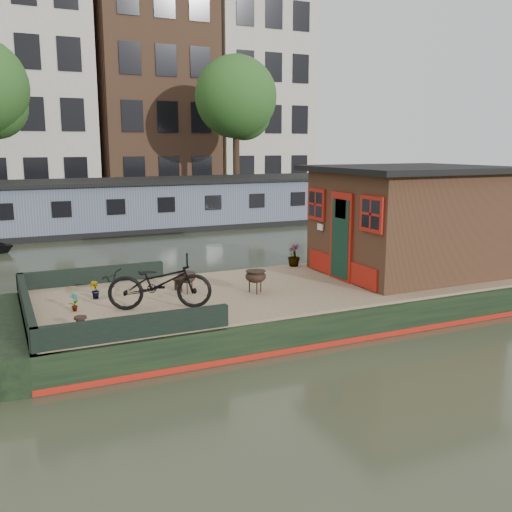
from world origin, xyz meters
name	(u,v)px	position (x,y,z in m)	size (l,w,h in m)	color
ground	(323,311)	(0.00, 0.00, 0.00)	(120.00, 120.00, 0.00)	#2C3220
houseboat_hull	(267,306)	(-1.33, 0.00, 0.27)	(14.01, 4.02, 0.60)	black
houseboat_deck	(323,283)	(0.00, 0.00, 0.62)	(11.80, 3.80, 0.05)	#9A835F
bow_bulwark	(78,300)	(-5.07, 0.00, 0.82)	(3.00, 4.00, 0.35)	black
cabin	(408,219)	(2.19, 0.00, 1.88)	(4.00, 3.50, 2.42)	black
bicycle	(160,283)	(-3.72, -0.54, 1.13)	(0.64, 1.82, 0.96)	black
potted_plant_a	(74,302)	(-5.14, -0.06, 0.82)	(0.18, 0.12, 0.33)	#A4332E
potted_plant_b	(95,290)	(-4.67, 0.67, 0.82)	(0.18, 0.15, 0.33)	maroon
potted_plant_d	(294,255)	(0.20, 1.70, 0.91)	(0.30, 0.30, 0.53)	maroon
brazier_front	(187,283)	(-2.94, 0.35, 0.86)	(0.38, 0.38, 0.41)	black
brazier_rear	(256,282)	(-1.71, -0.23, 0.88)	(0.42, 0.42, 0.45)	black
bollard_port	(178,284)	(-3.03, 0.66, 0.77)	(0.21, 0.21, 0.23)	black
bollard_stbd	(81,324)	(-5.20, -1.20, 0.76)	(0.20, 0.20, 0.23)	black
far_houseboat	(154,206)	(0.00, 14.00, 0.97)	(20.40, 4.40, 2.11)	slate
quay	(122,204)	(0.00, 20.50, 0.45)	(60.00, 6.00, 0.90)	#47443F
townhouse_row	(96,74)	(0.15, 27.50, 7.90)	(27.25, 8.00, 16.50)	brown
tree_right	(238,101)	(6.14, 19.07, 5.89)	(4.40, 4.40, 7.40)	#332316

